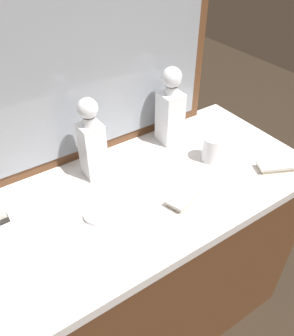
{
  "coord_description": "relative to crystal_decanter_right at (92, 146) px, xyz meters",
  "views": [
    {
      "loc": [
        -0.49,
        -0.73,
        1.63
      ],
      "look_at": [
        0.0,
        0.0,
        0.92
      ],
      "focal_mm": 36.79,
      "sensor_mm": 36.0,
      "label": 1
    }
  ],
  "objects": [
    {
      "name": "ground_plane",
      "position": [
        0.11,
        -0.16,
        -0.96
      ],
      "size": [
        6.0,
        6.0,
        0.0
      ],
      "primitive_type": "plane",
      "color": "#2D2319"
    },
    {
      "name": "dresser",
      "position": [
        0.11,
        -0.16,
        -0.54
      ],
      "size": [
        1.19,
        0.6,
        0.84
      ],
      "color": "brown",
      "rests_on": "ground_plane"
    },
    {
      "name": "dresser_mirror",
      "position": [
        0.11,
        0.12,
        0.28
      ],
      "size": [
        0.91,
        0.03,
        0.8
      ],
      "color": "brown",
      "rests_on": "dresser"
    },
    {
      "name": "crystal_decanter_right",
      "position": [
        0.0,
        0.0,
        0.0
      ],
      "size": [
        0.08,
        0.08,
        0.3
      ],
      "color": "white",
      "rests_on": "dresser"
    },
    {
      "name": "crystal_decanter_far_right",
      "position": [
        0.35,
        0.02,
        0.0
      ],
      "size": [
        0.08,
        0.08,
        0.31
      ],
      "color": "white",
      "rests_on": "dresser"
    },
    {
      "name": "crystal_tumbler_far_right",
      "position": [
        0.4,
        -0.17,
        -0.08
      ],
      "size": [
        0.08,
        0.08,
        0.1
      ],
      "color": "white",
      "rests_on": "dresser"
    },
    {
      "name": "silver_brush_left",
      "position": [
        0.18,
        -0.28,
        -0.11
      ],
      "size": [
        0.15,
        0.1,
        0.02
      ],
      "color": "#B7A88C",
      "rests_on": "dresser"
    },
    {
      "name": "silver_brush_front",
      "position": [
        0.56,
        -0.35,
        -0.11
      ],
      "size": [
        0.16,
        0.11,
        0.02
      ],
      "color": "#B7A88C",
      "rests_on": "dresser"
    },
    {
      "name": "porcelain_dish",
      "position": [
        -0.1,
        -0.19,
        -0.12
      ],
      "size": [
        0.07,
        0.07,
        0.01
      ],
      "color": "silver",
      "rests_on": "dresser"
    }
  ]
}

